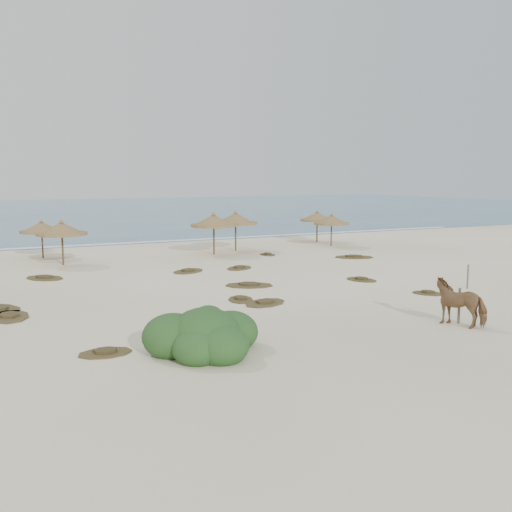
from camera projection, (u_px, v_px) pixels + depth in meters
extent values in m
plane|color=white|center=(265.00, 307.00, 24.08)|extent=(160.00, 160.00, 0.00)
cube|color=#2A597F|center=(52.00, 211.00, 90.84)|extent=(200.00, 100.00, 0.01)
cube|color=white|center=(123.00, 243.00, 47.23)|extent=(70.00, 0.60, 0.01)
cylinder|color=brown|center=(42.00, 244.00, 38.54)|extent=(0.11, 0.11, 1.98)
cylinder|color=olive|center=(42.00, 232.00, 38.42)|extent=(3.13, 3.13, 0.17)
cone|color=olive|center=(42.00, 227.00, 38.38)|extent=(3.02, 3.02, 0.71)
cone|color=olive|center=(41.00, 221.00, 38.32)|extent=(0.34, 0.34, 0.21)
cylinder|color=brown|center=(63.00, 248.00, 35.44)|extent=(0.12, 0.12, 2.15)
cylinder|color=olive|center=(62.00, 234.00, 35.32)|extent=(3.95, 3.95, 0.18)
cone|color=olive|center=(62.00, 228.00, 35.27)|extent=(3.81, 3.81, 0.77)
cone|color=olive|center=(61.00, 221.00, 35.21)|extent=(0.37, 0.37, 0.23)
cylinder|color=brown|center=(214.00, 239.00, 40.15)|extent=(0.13, 0.13, 2.28)
cylinder|color=olive|center=(214.00, 225.00, 40.02)|extent=(3.88, 3.88, 0.20)
cone|color=olive|center=(214.00, 220.00, 39.97)|extent=(3.75, 3.75, 0.81)
cone|color=olive|center=(214.00, 213.00, 39.90)|extent=(0.39, 0.39, 0.24)
cylinder|color=brown|center=(236.00, 236.00, 42.39)|extent=(0.13, 0.13, 2.26)
cylinder|color=olive|center=(236.00, 223.00, 42.26)|extent=(3.69, 3.69, 0.19)
cone|color=olive|center=(236.00, 218.00, 42.21)|extent=(3.57, 3.57, 0.81)
cone|color=olive|center=(236.00, 212.00, 42.14)|extent=(0.39, 0.39, 0.24)
cylinder|color=brown|center=(331.00, 234.00, 45.10)|extent=(0.11, 0.11, 1.98)
cylinder|color=olive|center=(331.00, 223.00, 44.98)|extent=(3.62, 3.62, 0.17)
cone|color=olive|center=(332.00, 220.00, 44.94)|extent=(3.50, 3.50, 0.71)
cone|color=olive|center=(332.00, 214.00, 44.88)|extent=(0.34, 0.34, 0.21)
cylinder|color=brown|center=(317.00, 230.00, 48.21)|extent=(0.12, 0.12, 2.03)
cylinder|color=olive|center=(317.00, 220.00, 48.10)|extent=(3.80, 3.80, 0.17)
cone|color=olive|center=(317.00, 216.00, 48.05)|extent=(3.68, 3.68, 0.72)
cone|color=olive|center=(317.00, 211.00, 47.99)|extent=(0.35, 0.35, 0.21)
imported|color=olive|center=(461.00, 302.00, 21.15)|extent=(1.75, 2.23, 1.72)
cylinder|color=#665B4C|center=(459.00, 306.00, 21.36)|extent=(0.11, 0.11, 1.35)
cylinder|color=#665B4C|center=(468.00, 277.00, 28.03)|extent=(0.11, 0.11, 1.21)
ellipsoid|color=#285122|center=(205.00, 335.00, 17.67)|extent=(2.25, 2.25, 1.69)
ellipsoid|color=#285122|center=(231.00, 332.00, 18.42)|extent=(1.80, 1.80, 1.35)
ellipsoid|color=#285122|center=(173.00, 336.00, 17.69)|extent=(1.91, 1.91, 1.43)
ellipsoid|color=#285122|center=(221.00, 346.00, 17.09)|extent=(1.69, 1.69, 1.26)
ellipsoid|color=#285122|center=(198.00, 347.00, 17.00)|extent=(1.57, 1.57, 1.18)
ellipsoid|color=#285122|center=(213.00, 331.00, 18.89)|extent=(1.35, 1.35, 1.01)
ellipsoid|color=#285122|center=(208.00, 317.00, 18.26)|extent=(1.01, 1.01, 0.76)
ellipsoid|color=#285122|center=(193.00, 321.00, 17.56)|extent=(0.90, 0.90, 0.67)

